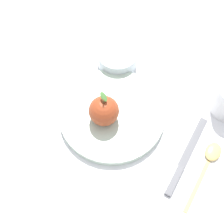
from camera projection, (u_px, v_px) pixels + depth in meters
name	position (u px, v px, depth m)	size (l,w,h in m)	color
ground_plane	(126.00, 127.00, 0.70)	(2.40, 2.40, 0.00)	silver
dinner_plate	(112.00, 114.00, 0.70)	(0.25, 0.25, 0.02)	#B2C6B2
apple	(104.00, 111.00, 0.66)	(0.07, 0.07, 0.08)	#9E3D1E
side_bowl	(117.00, 57.00, 0.76)	(0.10, 0.10, 0.04)	silver
knife	(184.00, 162.00, 0.65)	(0.19, 0.11, 0.01)	#59595E
spoon	(210.00, 159.00, 0.65)	(0.16, 0.10, 0.01)	#D8B766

